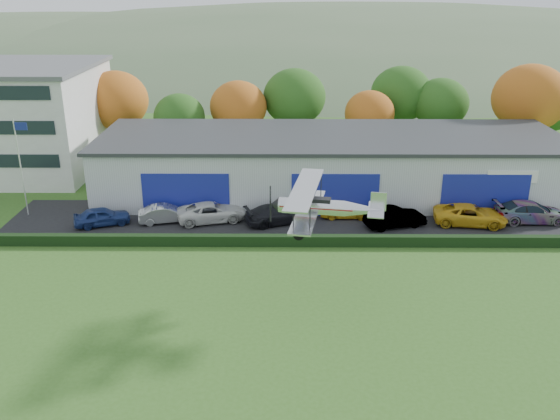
{
  "coord_description": "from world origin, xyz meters",
  "views": [
    {
      "loc": [
        0.91,
        -23.24,
        18.0
      ],
      "look_at": [
        0.65,
        11.3,
        4.65
      ],
      "focal_mm": 38.36,
      "sensor_mm": 36.0,
      "label": 1
    }
  ],
  "objects_px": {
    "car_3": "(278,214)",
    "car_6": "(470,215)",
    "car_2": "(211,212)",
    "car_4": "(345,210)",
    "car_1": "(166,214)",
    "hangar": "(330,164)",
    "car_0": "(102,216)",
    "biplane": "(322,206)",
    "car_5": "(395,217)",
    "flagpole": "(21,159)",
    "car_7": "(531,212)"
  },
  "relations": [
    {
      "from": "car_1",
      "to": "car_6",
      "type": "height_order",
      "value": "car_6"
    },
    {
      "from": "car_3",
      "to": "car_4",
      "type": "xyz_separation_m",
      "value": [
        5.35,
        1.22,
        -0.09
      ]
    },
    {
      "from": "car_2",
      "to": "car_7",
      "type": "xyz_separation_m",
      "value": [
        25.24,
        0.04,
        0.08
      ]
    },
    {
      "from": "car_6",
      "to": "hangar",
      "type": "bearing_deg",
      "value": 61.07
    },
    {
      "from": "car_1",
      "to": "car_0",
      "type": "bearing_deg",
      "value": 84.28
    },
    {
      "from": "car_5",
      "to": "hangar",
      "type": "bearing_deg",
      "value": 11.86
    },
    {
      "from": "car_6",
      "to": "car_7",
      "type": "height_order",
      "value": "car_7"
    },
    {
      "from": "car_6",
      "to": "biplane",
      "type": "relative_size",
      "value": 0.74
    },
    {
      "from": "car_2",
      "to": "car_4",
      "type": "bearing_deg",
      "value": -100.49
    },
    {
      "from": "car_2",
      "to": "car_3",
      "type": "height_order",
      "value": "car_3"
    },
    {
      "from": "car_1",
      "to": "biplane",
      "type": "height_order",
      "value": "biplane"
    },
    {
      "from": "hangar",
      "to": "car_7",
      "type": "height_order",
      "value": "hangar"
    },
    {
      "from": "car_1",
      "to": "flagpole",
      "type": "bearing_deg",
      "value": 69.03
    },
    {
      "from": "car_5",
      "to": "car_0",
      "type": "bearing_deg",
      "value": 73.01
    },
    {
      "from": "car_4",
      "to": "car_5",
      "type": "relative_size",
      "value": 0.82
    },
    {
      "from": "car_0",
      "to": "car_6",
      "type": "xyz_separation_m",
      "value": [
        28.74,
        0.38,
        0.06
      ]
    },
    {
      "from": "car_2",
      "to": "car_3",
      "type": "distance_m",
      "value": 5.29
    },
    {
      "from": "car_6",
      "to": "car_3",
      "type": "bearing_deg",
      "value": 96.94
    },
    {
      "from": "hangar",
      "to": "car_0",
      "type": "relative_size",
      "value": 9.54
    },
    {
      "from": "flagpole",
      "to": "car_3",
      "type": "bearing_deg",
      "value": -4.49
    },
    {
      "from": "hangar",
      "to": "flagpole",
      "type": "xyz_separation_m",
      "value": [
        -24.88,
        -5.98,
        2.13
      ]
    },
    {
      "from": "car_5",
      "to": "car_1",
      "type": "bearing_deg",
      "value": 70.75
    },
    {
      "from": "hangar",
      "to": "car_5",
      "type": "height_order",
      "value": "hangar"
    },
    {
      "from": "car_2",
      "to": "car_3",
      "type": "relative_size",
      "value": 1.03
    },
    {
      "from": "car_6",
      "to": "car_7",
      "type": "distance_m",
      "value": 4.97
    },
    {
      "from": "car_3",
      "to": "car_5",
      "type": "xyz_separation_m",
      "value": [
        9.06,
        -0.69,
        0.03
      ]
    },
    {
      "from": "hangar",
      "to": "car_7",
      "type": "distance_m",
      "value": 17.06
    },
    {
      "from": "car_0",
      "to": "car_2",
      "type": "bearing_deg",
      "value": -103.79
    },
    {
      "from": "car_4",
      "to": "car_6",
      "type": "relative_size",
      "value": 0.69
    },
    {
      "from": "hangar",
      "to": "car_4",
      "type": "bearing_deg",
      "value": -83.07
    },
    {
      "from": "car_0",
      "to": "biplane",
      "type": "xyz_separation_m",
      "value": [
        16.32,
        -11.4,
        5.25
      ]
    },
    {
      "from": "hangar",
      "to": "car_0",
      "type": "xyz_separation_m",
      "value": [
        -18.28,
        -8.12,
        -1.88
      ]
    },
    {
      "from": "car_5",
      "to": "biplane",
      "type": "relative_size",
      "value": 0.63
    },
    {
      "from": "car_3",
      "to": "car_1",
      "type": "bearing_deg",
      "value": 68.94
    },
    {
      "from": "car_1",
      "to": "car_2",
      "type": "xyz_separation_m",
      "value": [
        3.58,
        0.25,
        0.05
      ]
    },
    {
      "from": "hangar",
      "to": "car_4",
      "type": "relative_size",
      "value": 10.39
    },
    {
      "from": "car_3",
      "to": "car_6",
      "type": "bearing_deg",
      "value": -110.86
    },
    {
      "from": "car_1",
      "to": "biplane",
      "type": "bearing_deg",
      "value": -150.13
    },
    {
      "from": "flagpole",
      "to": "car_3",
      "type": "distance_m",
      "value": 20.75
    },
    {
      "from": "car_6",
      "to": "biplane",
      "type": "bearing_deg",
      "value": 141.04
    },
    {
      "from": "car_1",
      "to": "car_4",
      "type": "xyz_separation_m",
      "value": [
        14.21,
        1.09,
        -0.03
      ]
    },
    {
      "from": "hangar",
      "to": "flagpole",
      "type": "height_order",
      "value": "flagpole"
    },
    {
      "from": "car_1",
      "to": "car_5",
      "type": "distance_m",
      "value": 17.94
    },
    {
      "from": "car_0",
      "to": "car_7",
      "type": "height_order",
      "value": "car_7"
    },
    {
      "from": "car_3",
      "to": "car_7",
      "type": "relative_size",
      "value": 0.92
    },
    {
      "from": "car_1",
      "to": "car_5",
      "type": "bearing_deg",
      "value": -106.28
    },
    {
      "from": "car_5",
      "to": "car_6",
      "type": "xyz_separation_m",
      "value": [
        5.97,
        0.53,
        -0.01
      ]
    },
    {
      "from": "car_7",
      "to": "biplane",
      "type": "bearing_deg",
      "value": 124.61
    },
    {
      "from": "car_3",
      "to": "car_7",
      "type": "distance_m",
      "value": 19.97
    },
    {
      "from": "hangar",
      "to": "car_7",
      "type": "bearing_deg",
      "value": -24.93
    }
  ]
}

